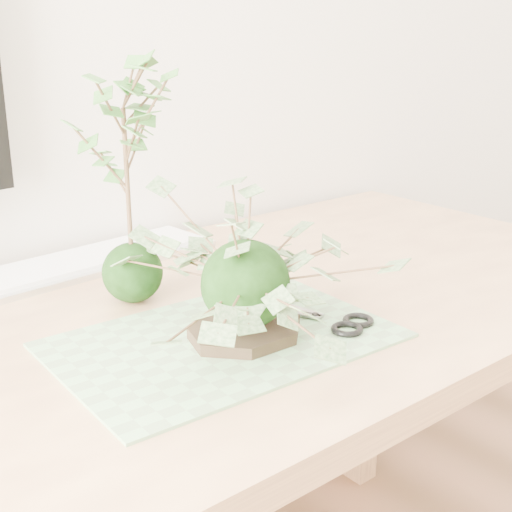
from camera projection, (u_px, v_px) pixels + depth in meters
name	position (u px, v px, depth m)	size (l,w,h in m)	color
desk	(171.00, 379.00, 0.99)	(1.60, 0.70, 0.74)	#DFAD73
cutting_mat	(224.00, 340.00, 0.90)	(0.42, 0.28, 0.00)	gray
stone_dish	(246.00, 331.00, 0.91)	(0.16, 0.16, 0.01)	black
ivy_kokedama	(245.00, 244.00, 0.87)	(0.42, 0.42, 0.23)	black
maple_kokedama	(124.00, 124.00, 0.96)	(0.22, 0.22, 0.36)	black
keyboard	(89.00, 261.00, 1.18)	(0.45, 0.17, 0.02)	silver
scissors	(334.00, 323.00, 0.94)	(0.09, 0.18, 0.01)	gray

